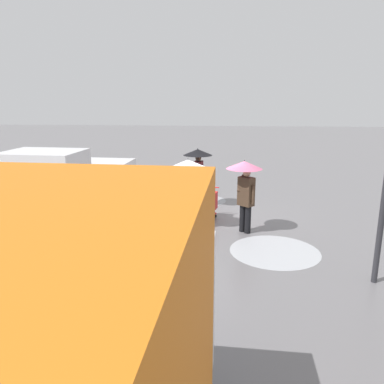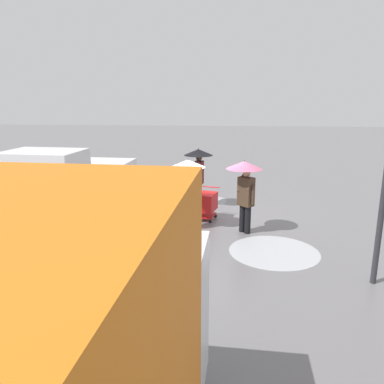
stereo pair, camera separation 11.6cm
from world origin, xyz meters
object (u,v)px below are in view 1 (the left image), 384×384
object	(u,v)px
cargo_van_parked_right	(77,192)
pedestrian_white_side	(187,177)
shopping_cart_vendor	(207,203)
pedestrian_pink_side	(198,164)
pedestrian_black_side	(245,179)
hand_dolly_boxes	(179,201)

from	to	relation	value
cargo_van_parked_right	pedestrian_white_side	bearing A→B (deg)	-172.61
shopping_cart_vendor	pedestrian_pink_side	bearing A→B (deg)	-75.13
shopping_cart_vendor	pedestrian_white_side	bearing A→B (deg)	60.10
cargo_van_parked_right	pedestrian_pink_side	size ratio (longest dim) A/B	2.53
pedestrian_black_side	pedestrian_white_side	world-z (taller)	same
cargo_van_parked_right	hand_dolly_boxes	xyz separation A→B (m)	(-2.82, -1.81, -0.70)
cargo_van_parked_right	pedestrian_black_side	world-z (taller)	cargo_van_parked_right
shopping_cart_vendor	pedestrian_white_side	world-z (taller)	pedestrian_white_side
pedestrian_pink_side	pedestrian_black_side	world-z (taller)	same
hand_dolly_boxes	pedestrian_white_side	xyz separation A→B (m)	(-0.42, 1.39, 1.10)
pedestrian_black_side	pedestrian_pink_side	bearing A→B (deg)	-59.28
shopping_cart_vendor	pedestrian_white_side	size ratio (longest dim) A/B	0.47
hand_dolly_boxes	pedestrian_pink_side	distance (m)	1.66
cargo_van_parked_right	shopping_cart_vendor	bearing A→B (deg)	-160.16
pedestrian_black_side	pedestrian_white_side	xyz separation A→B (m)	(1.69, -0.12, 0.00)
hand_dolly_boxes	pedestrian_black_side	distance (m)	2.82
cargo_van_parked_right	pedestrian_black_side	distance (m)	4.95
cargo_van_parked_right	pedestrian_white_side	xyz separation A→B (m)	(-3.23, -0.42, 0.41)
shopping_cart_vendor	pedestrian_black_side	bearing A→B (deg)	137.18
pedestrian_white_side	pedestrian_black_side	bearing A→B (deg)	175.90
pedestrian_pink_side	shopping_cart_vendor	bearing A→B (deg)	104.87
shopping_cart_vendor	pedestrian_pink_side	size ratio (longest dim) A/B	0.47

